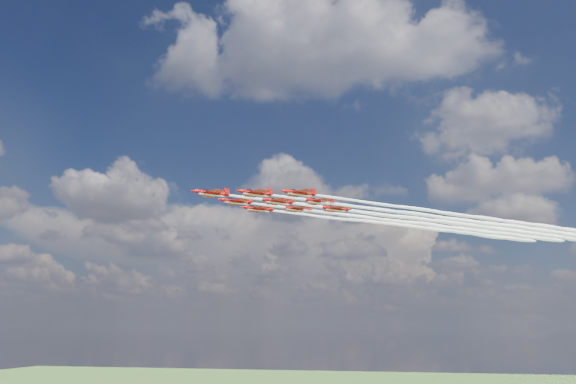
# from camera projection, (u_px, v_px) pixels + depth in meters

# --- Properties ---
(jet_lead) EXTENTS (97.66, 91.25, 3.03)m
(jet_lead) POSITION_uv_depth(u_px,v_px,m) (376.00, 214.00, 196.02)
(jet_lead) COLOR #AE090A
(jet_row2_port) EXTENTS (97.66, 91.25, 3.03)m
(jet_row2_port) POSITION_uv_depth(u_px,v_px,m) (413.00, 214.00, 195.94)
(jet_row2_port) COLOR #AE090A
(jet_row2_starb) EXTENTS (97.66, 91.25, 3.03)m
(jet_row2_starb) POSITION_uv_depth(u_px,v_px,m) (388.00, 220.00, 207.10)
(jet_row2_starb) COLOR #AE090A
(jet_row3_port) EXTENTS (97.66, 91.25, 3.03)m
(jet_row3_port) POSITION_uv_depth(u_px,v_px,m) (451.00, 214.00, 195.86)
(jet_row3_port) COLOR #AE090A
(jet_row3_centre) EXTENTS (97.66, 91.25, 3.03)m
(jet_row3_centre) POSITION_uv_depth(u_px,v_px,m) (424.00, 220.00, 207.02)
(jet_row3_centre) COLOR #AE090A
(jet_row3_starb) EXTENTS (97.66, 91.25, 3.03)m
(jet_row3_starb) POSITION_uv_depth(u_px,v_px,m) (399.00, 225.00, 218.18)
(jet_row3_starb) COLOR #AE090A
(jet_row4_port) EXTENTS (97.66, 91.25, 3.03)m
(jet_row4_port) POSITION_uv_depth(u_px,v_px,m) (459.00, 220.00, 206.94)
(jet_row4_port) COLOR #AE090A
(jet_row4_starb) EXTENTS (97.66, 91.25, 3.03)m
(jet_row4_starb) POSITION_uv_depth(u_px,v_px,m) (433.00, 225.00, 218.10)
(jet_row4_starb) COLOR #AE090A
(jet_tail) EXTENTS (97.66, 91.25, 3.03)m
(jet_tail) POSITION_uv_depth(u_px,v_px,m) (466.00, 225.00, 218.02)
(jet_tail) COLOR #AE090A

